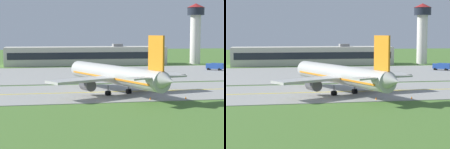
% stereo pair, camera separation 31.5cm
% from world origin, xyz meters
% --- Properties ---
extents(ground_plane, '(500.00, 500.00, 0.00)m').
position_xyz_m(ground_plane, '(0.00, 0.00, 0.00)').
color(ground_plane, '#47702D').
extents(taxiway_strip, '(240.00, 28.00, 0.10)m').
position_xyz_m(taxiway_strip, '(0.00, 0.00, 0.05)').
color(taxiway_strip, gray).
rests_on(taxiway_strip, ground).
extents(apron_pad, '(140.00, 52.00, 0.10)m').
position_xyz_m(apron_pad, '(10.00, 42.00, 0.05)').
color(apron_pad, gray).
rests_on(apron_pad, ground).
extents(taxiway_centreline, '(220.00, 0.60, 0.01)m').
position_xyz_m(taxiway_centreline, '(0.00, 0.00, 0.11)').
color(taxiway_centreline, yellow).
rests_on(taxiway_centreline, taxiway_strip).
extents(airplane_lead, '(31.44, 38.17, 12.70)m').
position_xyz_m(airplane_lead, '(1.91, -2.72, 4.13)').
color(airplane_lead, '#ADADA8').
rests_on(airplane_lead, ground).
extents(service_truck_baggage, '(6.04, 5.23, 2.60)m').
position_xyz_m(service_truck_baggage, '(47.45, 46.73, 1.53)').
color(service_truck_baggage, '#264CA5').
rests_on(service_truck_baggage, ground).
extents(terminal_building, '(66.23, 13.83, 8.74)m').
position_xyz_m(terminal_building, '(5.55, 80.94, 3.78)').
color(terminal_building, beige).
rests_on(terminal_building, ground).
extents(control_tower, '(7.60, 7.60, 25.78)m').
position_xyz_m(control_tower, '(51.87, 76.83, 15.59)').
color(control_tower, silver).
rests_on(control_tower, ground).
extents(traffic_cone_near_edge, '(0.44, 0.44, 0.60)m').
position_xyz_m(traffic_cone_near_edge, '(14.49, -12.32, 0.30)').
color(traffic_cone_near_edge, orange).
rests_on(traffic_cone_near_edge, ground).
extents(traffic_cone_mid_edge, '(0.44, 0.44, 0.60)m').
position_xyz_m(traffic_cone_mid_edge, '(7.30, -11.92, 0.30)').
color(traffic_cone_mid_edge, orange).
rests_on(traffic_cone_mid_edge, ground).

